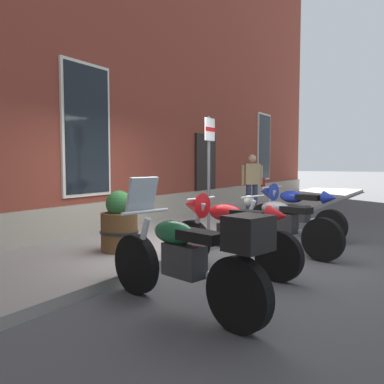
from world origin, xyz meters
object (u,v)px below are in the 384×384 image
(pedestrian_tan_coat, at_px, (252,181))
(barrel_planter, at_px, (119,225))
(parking_sign, at_px, (209,157))
(motorcycle_grey_naked, at_px, (280,225))
(motorcycle_green_touring, at_px, (188,258))
(motorcycle_blue_sport, at_px, (292,208))
(motorcycle_red_sport, at_px, (227,229))

(pedestrian_tan_coat, distance_m, barrel_planter, 5.36)
(pedestrian_tan_coat, relative_size, parking_sign, 0.70)
(pedestrian_tan_coat, bearing_deg, motorcycle_grey_naked, -151.10)
(motorcycle_green_touring, relative_size, pedestrian_tan_coat, 1.34)
(motorcycle_blue_sport, bearing_deg, pedestrian_tan_coat, 39.30)
(motorcycle_red_sport, xyz_separation_m, motorcycle_grey_naked, (1.39, -0.27, -0.10))
(motorcycle_red_sport, distance_m, parking_sign, 2.72)
(motorcycle_green_touring, distance_m, motorcycle_grey_naked, 3.00)
(barrel_planter, bearing_deg, motorcycle_grey_naked, -49.75)
(pedestrian_tan_coat, distance_m, parking_sign, 3.06)
(motorcycle_red_sport, xyz_separation_m, parking_sign, (2.08, 1.42, 1.03))
(motorcycle_blue_sport, distance_m, parking_sign, 1.94)
(pedestrian_tan_coat, bearing_deg, motorcycle_blue_sport, -140.70)
(motorcycle_red_sport, relative_size, motorcycle_grey_naked, 0.98)
(motorcycle_grey_naked, bearing_deg, motorcycle_green_touring, -177.77)
(motorcycle_blue_sport, height_order, barrel_planter, motorcycle_blue_sport)
(motorcycle_blue_sport, relative_size, pedestrian_tan_coat, 1.31)
(motorcycle_blue_sport, xyz_separation_m, barrel_planter, (-3.19, 1.69, -0.04))
(pedestrian_tan_coat, bearing_deg, barrel_planter, -179.24)
(motorcycle_grey_naked, relative_size, barrel_planter, 2.27)
(motorcycle_blue_sport, height_order, pedestrian_tan_coat, pedestrian_tan_coat)
(motorcycle_blue_sport, distance_m, pedestrian_tan_coat, 2.81)
(motorcycle_blue_sport, xyz_separation_m, pedestrian_tan_coat, (2.15, 1.76, 0.43))
(motorcycle_red_sport, bearing_deg, motorcycle_blue_sport, 0.06)
(motorcycle_red_sport, relative_size, motorcycle_blue_sport, 1.00)
(motorcycle_green_touring, height_order, barrel_planter, motorcycle_green_touring)
(motorcycle_green_touring, xyz_separation_m, motorcycle_blue_sport, (4.53, 0.39, 0.02))
(motorcycle_grey_naked, relative_size, motorcycle_blue_sport, 1.02)
(motorcycle_red_sport, distance_m, pedestrian_tan_coat, 5.38)
(parking_sign, bearing_deg, motorcycle_blue_sport, -59.37)
(motorcycle_green_touring, bearing_deg, motorcycle_red_sport, 13.48)
(motorcycle_green_touring, bearing_deg, motorcycle_blue_sport, 4.91)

